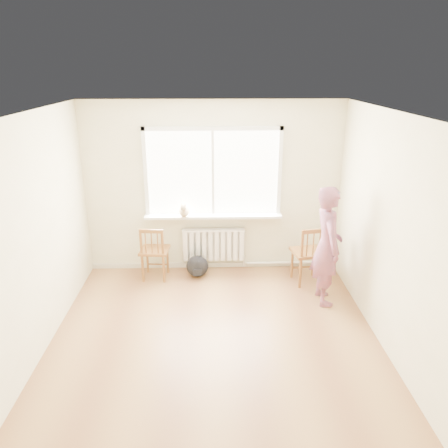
{
  "coord_description": "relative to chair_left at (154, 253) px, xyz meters",
  "views": [
    {
      "loc": [
        -0.02,
        -4.36,
        3.16
      ],
      "look_at": [
        0.14,
        1.2,
        1.13
      ],
      "focal_mm": 35.0,
      "sensor_mm": 36.0,
      "label": 1
    }
  ],
  "objects": [
    {
      "name": "window",
      "position": [
        0.92,
        0.38,
        1.22
      ],
      "size": [
        2.12,
        0.05,
        1.42
      ],
      "color": "white",
      "rests_on": "back_wall"
    },
    {
      "name": "heating_pipe",
      "position": [
        2.17,
        0.35,
        -0.36
      ],
      "size": [
        1.4,
        0.04,
        0.04
      ],
      "primitive_type": "cylinder",
      "rotation": [
        0.0,
        1.57,
        0.0
      ],
      "color": "silver",
      "rests_on": "back_wall"
    },
    {
      "name": "windowsill",
      "position": [
        0.92,
        0.3,
        0.49
      ],
      "size": [
        2.15,
        0.22,
        0.04
      ],
      "primitive_type": "cube",
      "color": "white",
      "rests_on": "back_wall"
    },
    {
      "name": "person",
      "position": [
        2.47,
        -0.75,
        0.4
      ],
      "size": [
        0.43,
        0.63,
        1.68
      ],
      "primitive_type": "imported",
      "rotation": [
        0.0,
        0.0,
        1.61
      ],
      "color": "#C8426B",
      "rests_on": "floor"
    },
    {
      "name": "chair_right",
      "position": [
        2.36,
        -0.21,
        0.03
      ],
      "size": [
        0.53,
        0.51,
        0.93
      ],
      "rotation": [
        0.0,
        0.0,
        3.32
      ],
      "color": "brown",
      "rests_on": "floor"
    },
    {
      "name": "back_wall",
      "position": [
        0.92,
        0.41,
        0.91
      ],
      "size": [
        4.0,
        0.01,
        2.7
      ],
      "primitive_type": "cube",
      "color": "beige",
      "rests_on": "ground"
    },
    {
      "name": "chair_left",
      "position": [
        0.0,
        0.0,
        0.0
      ],
      "size": [
        0.46,
        0.44,
        0.87
      ],
      "rotation": [
        0.0,
        0.0,
        3.06
      ],
      "color": "brown",
      "rests_on": "floor"
    },
    {
      "name": "cat",
      "position": [
        0.47,
        0.21,
        0.61
      ],
      "size": [
        0.17,
        0.38,
        0.25
      ],
      "rotation": [
        0.0,
        0.0,
        -0.03
      ],
      "color": "#D0B68E",
      "rests_on": "windowsill"
    },
    {
      "name": "radiator",
      "position": [
        0.92,
        0.31,
        0.0
      ],
      "size": [
        1.0,
        0.12,
        0.55
      ],
      "color": "white",
      "rests_on": "back_wall"
    },
    {
      "name": "baseboard",
      "position": [
        0.92,
        0.39,
        -0.4
      ],
      "size": [
        4.0,
        0.03,
        0.08
      ],
      "primitive_type": "cube",
      "color": "beige",
      "rests_on": "ground"
    },
    {
      "name": "backpack",
      "position": [
        0.66,
        0.06,
        -0.26
      ],
      "size": [
        0.42,
        0.37,
        0.35
      ],
      "primitive_type": "ellipsoid",
      "rotation": [
        0.0,
        0.0,
        0.38
      ],
      "color": "black",
      "rests_on": "floor"
    },
    {
      "name": "floor",
      "position": [
        0.92,
        -1.84,
        -0.44
      ],
      "size": [
        4.5,
        4.5,
        0.0
      ],
      "primitive_type": "plane",
      "color": "#9A6D3F",
      "rests_on": "ground"
    },
    {
      "name": "ceiling",
      "position": [
        0.92,
        -1.84,
        2.26
      ],
      "size": [
        4.5,
        4.5,
        0.0
      ],
      "primitive_type": "plane",
      "rotation": [
        3.14,
        0.0,
        0.0
      ],
      "color": "white",
      "rests_on": "back_wall"
    }
  ]
}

